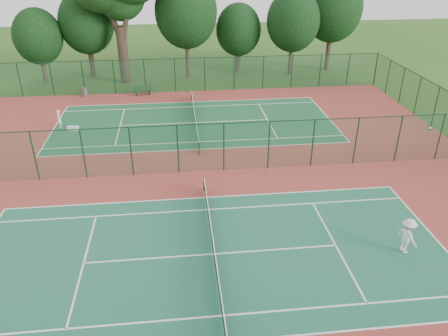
{
  "coord_description": "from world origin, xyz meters",
  "views": [
    {
      "loc": [
        -1.39,
        -26.47,
        14.12
      ],
      "look_at": [
        1.25,
        -2.73,
        1.6
      ],
      "focal_mm": 35.0,
      "sensor_mm": 36.0,
      "label": 1
    }
  ],
  "objects_px": {
    "player_far": "(59,119)",
    "trash_bin": "(85,92)",
    "player_near": "(407,236)",
    "bench": "(143,90)",
    "kit_bag": "(73,128)"
  },
  "relations": [
    {
      "from": "trash_bin",
      "to": "bench",
      "type": "height_order",
      "value": "bench"
    },
    {
      "from": "bench",
      "to": "kit_bag",
      "type": "distance_m",
      "value": 10.26
    },
    {
      "from": "trash_bin",
      "to": "kit_bag",
      "type": "distance_m",
      "value": 8.98
    },
    {
      "from": "player_near",
      "to": "bench",
      "type": "relative_size",
      "value": 1.1
    },
    {
      "from": "player_near",
      "to": "trash_bin",
      "type": "relative_size",
      "value": 2.07
    },
    {
      "from": "kit_bag",
      "to": "player_far",
      "type": "bearing_deg",
      "value": 160.81
    },
    {
      "from": "trash_bin",
      "to": "player_far",
      "type": "bearing_deg",
      "value": -94.91
    },
    {
      "from": "trash_bin",
      "to": "bench",
      "type": "relative_size",
      "value": 0.53
    },
    {
      "from": "trash_bin",
      "to": "bench",
      "type": "xyz_separation_m",
      "value": [
        5.83,
        -0.22,
        0.07
      ]
    },
    {
      "from": "player_near",
      "to": "player_far",
      "type": "bearing_deg",
      "value": 30.17
    },
    {
      "from": "bench",
      "to": "kit_bag",
      "type": "height_order",
      "value": "bench"
    },
    {
      "from": "bench",
      "to": "player_far",
      "type": "bearing_deg",
      "value": -147.82
    },
    {
      "from": "player_far",
      "to": "player_near",
      "type": "bearing_deg",
      "value": 31.68
    },
    {
      "from": "player_far",
      "to": "trash_bin",
      "type": "bearing_deg",
      "value": 158.82
    },
    {
      "from": "trash_bin",
      "to": "bench",
      "type": "bearing_deg",
      "value": -2.14
    }
  ]
}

